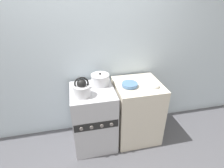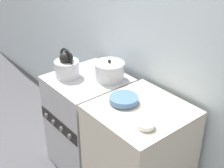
{
  "view_description": "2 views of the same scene",
  "coord_description": "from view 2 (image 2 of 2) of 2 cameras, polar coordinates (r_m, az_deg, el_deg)",
  "views": [
    {
      "loc": [
        -0.18,
        -1.68,
        2.04
      ],
      "look_at": [
        0.26,
        0.3,
        0.96
      ],
      "focal_mm": 28.0,
      "sensor_mm": 36.0,
      "label": 1
    },
    {
      "loc": [
        1.93,
        -1.0,
        2.11
      ],
      "look_at": [
        0.3,
        0.33,
        0.96
      ],
      "focal_mm": 50.0,
      "sensor_mm": 36.0,
      "label": 2
    }
  ],
  "objects": [
    {
      "name": "wall_back",
      "position": [
        2.73,
        2.23,
        10.14
      ],
      "size": [
        7.0,
        0.06,
        2.5
      ],
      "color": "silver",
      "rests_on": "ground_plane"
    },
    {
      "name": "small_ceramic_bowl",
      "position": [
        2.01,
        6.23,
        -7.47
      ],
      "size": [
        0.11,
        0.11,
        0.04
      ],
      "color": "white",
      "rests_on": "counter"
    },
    {
      "name": "kettle",
      "position": [
        2.63,
        -8.24,
        3.24
      ],
      "size": [
        0.25,
        0.21,
        0.26
      ],
      "color": "silver",
      "rests_on": "stove"
    },
    {
      "name": "cooking_pot",
      "position": [
        2.58,
        -0.48,
        2.43
      ],
      "size": [
        0.25,
        0.25,
        0.18
      ],
      "color": "silver",
      "rests_on": "stove"
    },
    {
      "name": "counter",
      "position": [
        2.48,
        4.95,
        -13.37
      ],
      "size": [
        0.64,
        0.64,
        0.91
      ],
      "color": "beige",
      "rests_on": "ground_plane"
    },
    {
      "name": "stove",
      "position": [
        2.87,
        -4.23,
        -6.92
      ],
      "size": [
        0.58,
        0.64,
        0.9
      ],
      "color": "#B2B2B7",
      "rests_on": "ground_plane"
    },
    {
      "name": "enamel_bowl",
      "position": [
        2.25,
        2.17,
        -2.8
      ],
      "size": [
        0.21,
        0.21,
        0.05
      ],
      "color": "#4C729E",
      "rests_on": "counter"
    }
  ]
}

